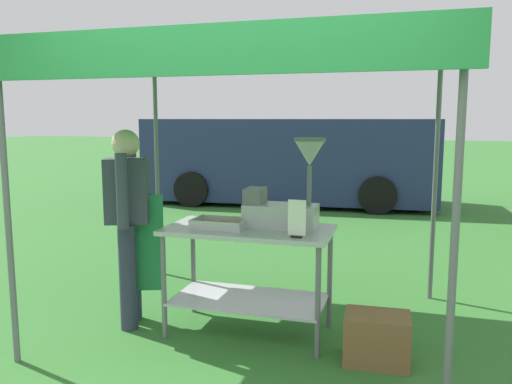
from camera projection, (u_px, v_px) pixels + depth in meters
name	position (u px, v px, depth m)	size (l,w,h in m)	color
ground_plane	(344.00, 220.00, 8.72)	(70.00, 70.00, 0.00)	#33702D
stall_canopy	(252.00, 61.00, 3.92)	(3.04, 2.38, 2.21)	slate
donut_cart	(249.00, 256.00, 4.04)	(1.30, 0.67, 0.85)	#B7B7BC
donut_tray	(220.00, 225.00, 4.00)	(0.41, 0.27, 0.07)	#B7B7BC
donut_fryer	(286.00, 198.00, 3.98)	(0.62, 0.28, 0.70)	#B7B7BC
menu_sign	(297.00, 221.00, 3.65)	(0.13, 0.05, 0.27)	black
vendor	(129.00, 217.00, 4.17)	(0.46, 0.53, 1.61)	#2D3347
supply_crate	(377.00, 338.00, 3.59)	(0.46, 0.34, 0.35)	brown
van_navy	(290.00, 159.00, 10.43)	(5.77, 2.34, 1.69)	navy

